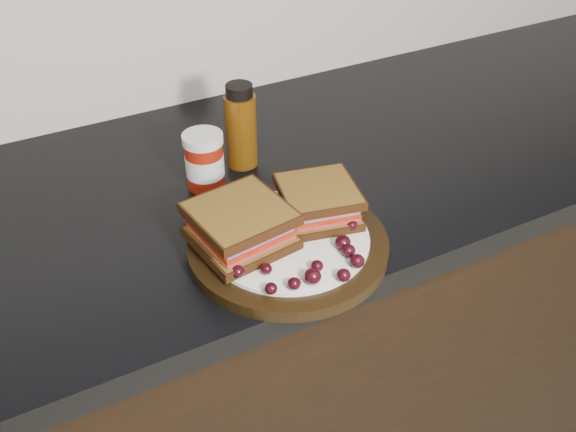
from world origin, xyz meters
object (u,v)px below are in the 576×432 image
sandwich_left (240,226)px  oil_bottle (241,126)px  condiment_jar (204,161)px  plate (288,245)px

sandwich_left → oil_bottle: bearing=57.3°
sandwich_left → condiment_jar: condiment_jar is taller
sandwich_left → oil_bottle: 0.24m
oil_bottle → condiment_jar: bearing=-156.7°
plate → sandwich_left: (-0.06, 0.02, 0.04)m
plate → oil_bottle: bearing=80.9°
sandwich_left → oil_bottle: (0.10, 0.22, 0.02)m
condiment_jar → oil_bottle: 0.09m
oil_bottle → sandwich_left: bearing=-114.6°
sandwich_left → condiment_jar: (0.02, 0.18, -0.01)m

